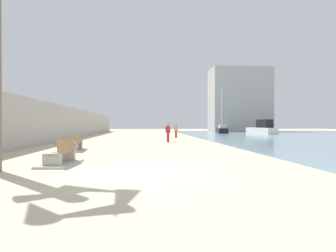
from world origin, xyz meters
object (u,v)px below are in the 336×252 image
object	(u,v)px
person_walking	(176,130)
person_standing	(168,131)
bench_near	(61,159)
boat_distant	(222,130)
bench_far	(75,147)
boat_far_left	(262,129)

from	to	relation	value
person_walking	person_standing	size ratio (longest dim) A/B	1.00
bench_near	boat_distant	world-z (taller)	boat_distant
bench_far	boat_distant	xyz separation A→B (m)	(16.88, 28.94, 0.39)
person_standing	boat_distant	xyz separation A→B (m)	(11.03, 22.08, -0.29)
person_walking	person_standing	xyz separation A→B (m)	(-1.54, -7.34, 0.00)
bench_near	boat_far_left	bearing A→B (deg)	55.09
bench_far	boat_far_left	size ratio (longest dim) A/B	0.31
boat_far_left	boat_distant	distance (m)	6.42
bench_near	person_walking	xyz separation A→B (m)	(6.59, 19.50, 0.68)
person_walking	boat_far_left	size ratio (longest dim) A/B	0.23
boat_far_left	person_walking	bearing A→B (deg)	-142.73
bench_far	boat_far_left	xyz separation A→B (m)	(22.36, 25.59, 0.60)
bench_near	bench_far	xyz separation A→B (m)	(-0.80, 5.31, 0.00)
person_standing	boat_far_left	distance (m)	24.97
bench_far	boat_far_left	bearing A→B (deg)	48.85
person_standing	boat_far_left	world-z (taller)	boat_far_left
bench_near	person_standing	distance (m)	13.19
bench_far	person_walking	world-z (taller)	person_walking
person_standing	person_walking	bearing A→B (deg)	78.19
person_walking	person_standing	distance (m)	7.50
bench_far	person_standing	bearing A→B (deg)	49.50
person_walking	bench_far	bearing A→B (deg)	-117.50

